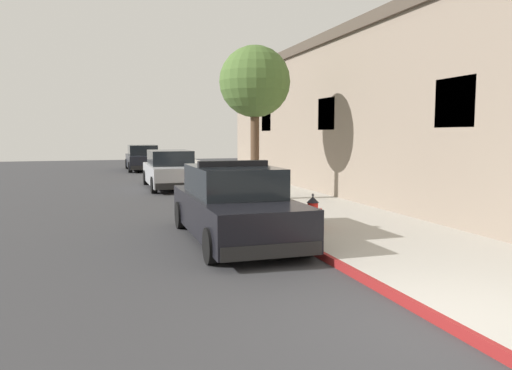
{
  "coord_description": "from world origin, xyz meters",
  "views": [
    {
      "loc": [
        -3.76,
        -4.33,
        2.23
      ],
      "look_at": [
        -0.18,
        7.03,
        1.0
      ],
      "focal_mm": 34.56,
      "sensor_mm": 36.0,
      "label": 1
    }
  ],
  "objects_px": {
    "parked_car_silver_ahead": "(170,170)",
    "parked_car_dark_far": "(143,158)",
    "street_tree": "(255,83)",
    "fire_hydrant": "(313,212)",
    "police_cruiser": "(234,205)"
  },
  "relations": [
    {
      "from": "parked_car_silver_ahead",
      "to": "fire_hydrant",
      "type": "xyz_separation_m",
      "value": [
        1.79,
        -10.45,
        -0.25
      ]
    },
    {
      "from": "fire_hydrant",
      "to": "street_tree",
      "type": "relative_size",
      "value": 0.16
    },
    {
      "from": "police_cruiser",
      "to": "parked_car_silver_ahead",
      "type": "bearing_deg",
      "value": 89.46
    },
    {
      "from": "police_cruiser",
      "to": "fire_hydrant",
      "type": "distance_m",
      "value": 1.92
    },
    {
      "from": "parked_car_silver_ahead",
      "to": "fire_hydrant",
      "type": "distance_m",
      "value": 10.6
    },
    {
      "from": "fire_hydrant",
      "to": "street_tree",
      "type": "distance_m",
      "value": 6.01
    },
    {
      "from": "parked_car_silver_ahead",
      "to": "fire_hydrant",
      "type": "bearing_deg",
      "value": -80.28
    },
    {
      "from": "police_cruiser",
      "to": "parked_car_silver_ahead",
      "type": "xyz_separation_m",
      "value": [
        0.1,
        10.64,
        -0.0
      ]
    },
    {
      "from": "parked_car_silver_ahead",
      "to": "fire_hydrant",
      "type": "height_order",
      "value": "parked_car_silver_ahead"
    },
    {
      "from": "parked_car_silver_ahead",
      "to": "street_tree",
      "type": "bearing_deg",
      "value": -70.13
    },
    {
      "from": "police_cruiser",
      "to": "street_tree",
      "type": "bearing_deg",
      "value": 68.13
    },
    {
      "from": "street_tree",
      "to": "parked_car_dark_far",
      "type": "bearing_deg",
      "value": 97.98
    },
    {
      "from": "parked_car_silver_ahead",
      "to": "parked_car_dark_far",
      "type": "relative_size",
      "value": 1.0
    },
    {
      "from": "street_tree",
      "to": "fire_hydrant",
      "type": "bearing_deg",
      "value": -92.13
    },
    {
      "from": "police_cruiser",
      "to": "parked_car_dark_far",
      "type": "height_order",
      "value": "police_cruiser"
    }
  ]
}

